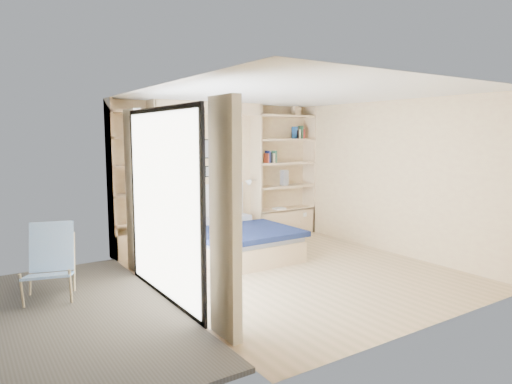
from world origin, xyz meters
TOP-DOWN VIEW (x-y plane):
  - ground at (0.00, 0.00)m, footprint 4.50×4.50m
  - room_shell at (-0.39, 1.52)m, footprint 4.50×4.50m
  - bed at (-0.30, 1.22)m, footprint 1.58×2.00m
  - photo_gallery at (-0.45, 2.22)m, footprint 1.48×0.02m
  - reading_lamps at (-0.30, 2.00)m, footprint 1.92×0.12m
  - shelf_decor at (1.09, 2.07)m, footprint 3.49×0.23m
  - deck at (-3.60, 0.00)m, footprint 3.20×4.00m
  - deck_chair at (-3.09, 0.83)m, footprint 0.74×0.99m

SIDE VIEW (x-z plane):
  - ground at x=0.00m, z-range 0.00..0.00m
  - deck at x=-3.60m, z-range -0.03..0.03m
  - bed at x=-0.30m, z-range -0.27..0.80m
  - deck_chair at x=-3.09m, z-range -0.02..0.87m
  - room_shell at x=-0.39m, z-range -1.17..3.33m
  - reading_lamps at x=-0.30m, z-range 1.03..1.17m
  - photo_gallery at x=-0.45m, z-range 1.19..2.01m
  - shelf_decor at x=1.09m, z-range 0.68..2.71m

